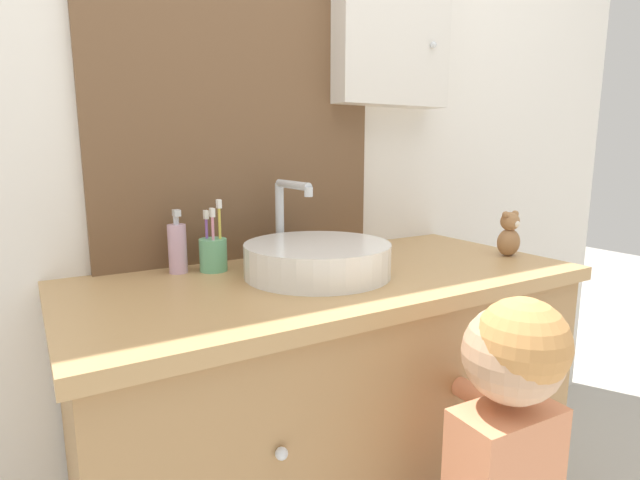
# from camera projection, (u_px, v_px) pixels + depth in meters

# --- Properties ---
(wall_back) EXTENTS (3.20, 0.18, 2.50)m
(wall_back) POSITION_uv_depth(u_px,v_px,m) (277.00, 104.00, 1.44)
(wall_back) COLOR silver
(wall_back) RESTS_ON ground_plane
(vanity_counter) EXTENTS (1.26, 0.59, 0.84)m
(vanity_counter) POSITION_uv_depth(u_px,v_px,m) (330.00, 426.00, 1.33)
(vanity_counter) COLOR #A37A4C
(vanity_counter) RESTS_ON ground_plane
(sink_basin) EXTENTS (0.36, 0.42, 0.23)m
(sink_basin) POSITION_uv_depth(u_px,v_px,m) (317.00, 257.00, 1.23)
(sink_basin) COLOR white
(sink_basin) RESTS_ON vanity_counter
(toothbrush_holder) EXTENTS (0.07, 0.07, 0.18)m
(toothbrush_holder) POSITION_uv_depth(u_px,v_px,m) (213.00, 253.00, 1.27)
(toothbrush_holder) COLOR #66B27F
(toothbrush_holder) RESTS_ON vanity_counter
(soap_dispenser) EXTENTS (0.05, 0.05, 0.16)m
(soap_dispenser) POSITION_uv_depth(u_px,v_px,m) (177.00, 248.00, 1.25)
(soap_dispenser) COLOR #CCA3BC
(soap_dispenser) RESTS_ON vanity_counter
(child_figure) EXTENTS (0.22, 0.44, 0.89)m
(child_figure) POSITION_uv_depth(u_px,v_px,m) (505.00, 466.00, 0.95)
(child_figure) COLOR slate
(child_figure) RESTS_ON ground_plane
(teddy_bear) EXTENTS (0.07, 0.06, 0.13)m
(teddy_bear) POSITION_uv_depth(u_px,v_px,m) (509.00, 235.00, 1.44)
(teddy_bear) COLOR #9E7047
(teddy_bear) RESTS_ON vanity_counter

